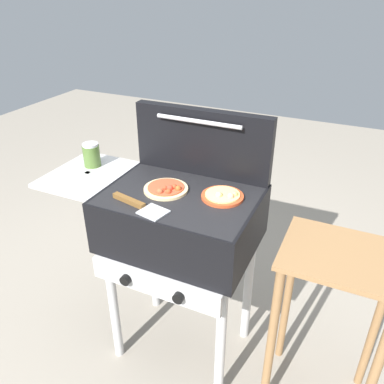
% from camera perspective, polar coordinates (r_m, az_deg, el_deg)
% --- Properties ---
extents(ground_plane, '(8.00, 8.00, 0.00)m').
position_cam_1_polar(ground_plane, '(2.21, -1.26, -21.15)').
color(ground_plane, gray).
extents(grill, '(0.96, 0.53, 0.90)m').
position_cam_1_polar(grill, '(1.70, -2.03, -4.47)').
color(grill, black).
rests_on(grill, ground_plane).
extents(grill_lid_open, '(0.63, 0.08, 0.30)m').
position_cam_1_polar(grill_lid_open, '(1.74, 1.49, 7.25)').
color(grill_lid_open, black).
rests_on(grill_lid_open, grill).
extents(pizza_pepperoni, '(0.19, 0.19, 0.04)m').
position_cam_1_polar(pizza_pepperoni, '(1.64, -3.76, 0.48)').
color(pizza_pepperoni, beige).
rests_on(pizza_pepperoni, grill).
extents(pizza_cheese, '(0.17, 0.17, 0.04)m').
position_cam_1_polar(pizza_cheese, '(1.59, 4.54, -0.56)').
color(pizza_cheese, '#C64723').
rests_on(pizza_cheese, grill).
extents(sauce_jar, '(0.08, 0.08, 0.11)m').
position_cam_1_polar(sauce_jar, '(1.91, -14.41, 5.26)').
color(sauce_jar, '#4C6B2D').
rests_on(sauce_jar, grill).
extents(spatula, '(0.27, 0.11, 0.02)m').
position_cam_1_polar(spatula, '(1.54, -7.76, -1.91)').
color(spatula, '#B7BABF').
rests_on(spatula, grill).
extents(prep_table, '(0.44, 0.36, 0.80)m').
position_cam_1_polar(prep_table, '(1.69, 19.77, -14.78)').
color(prep_table, olive).
rests_on(prep_table, ground_plane).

